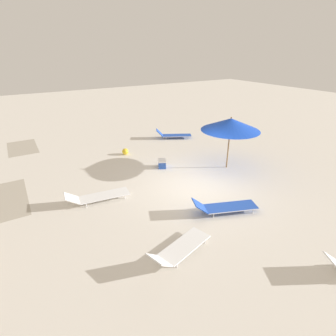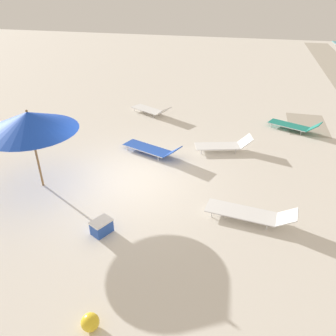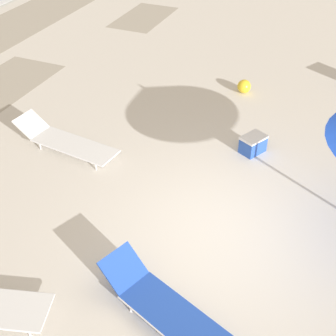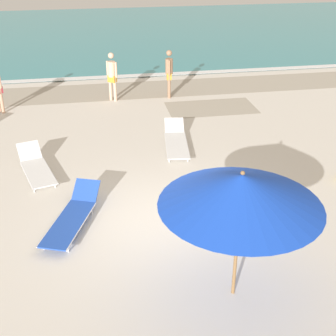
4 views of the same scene
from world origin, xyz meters
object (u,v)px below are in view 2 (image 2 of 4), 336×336
(beach_umbrella, at_px, (29,122))
(sun_lounger_near_water_left, at_px, (224,145))
(cooler_box, at_px, (102,227))
(sun_lounger_beside_umbrella, at_px, (294,126))
(sun_lounger_mid_beach_solo, at_px, (151,110))
(sun_lounger_mid_beach_pair_a, at_px, (152,149))
(beach_ball, at_px, (90,322))
(sun_lounger_near_water_right, at_px, (250,213))

(beach_umbrella, height_order, sun_lounger_near_water_left, beach_umbrella)
(beach_umbrella, relative_size, cooler_box, 4.33)
(sun_lounger_beside_umbrella, distance_m, sun_lounger_near_water_left, 3.66)
(sun_lounger_mid_beach_solo, bearing_deg, beach_umbrella, 15.17)
(sun_lounger_beside_umbrella, bearing_deg, sun_lounger_mid_beach_solo, -69.21)
(beach_umbrella, xyz_separation_m, sun_lounger_mid_beach_pair_a, (-2.77, 2.64, -1.86))
(sun_lounger_near_water_left, bearing_deg, sun_lounger_mid_beach_pair_a, -85.64)
(sun_lounger_mid_beach_pair_a, xyz_separation_m, beach_ball, (6.76, 0.84, -0.04))
(sun_lounger_near_water_right, bearing_deg, beach_umbrella, -84.67)
(beach_umbrella, xyz_separation_m, beach_ball, (3.99, 3.48, -1.90))
(sun_lounger_near_water_left, xyz_separation_m, sun_lounger_mid_beach_solo, (-2.94, -3.62, -0.00))
(beach_ball, bearing_deg, cooler_box, -160.62)
(beach_umbrella, height_order, sun_lounger_beside_umbrella, beach_umbrella)
(beach_umbrella, distance_m, sun_lounger_mid_beach_solo, 7.04)
(sun_lounger_beside_umbrella, height_order, sun_lounger_mid_beach_pair_a, sun_lounger_beside_umbrella)
(sun_lounger_near_water_right, height_order, cooler_box, sun_lounger_near_water_right)
(sun_lounger_beside_umbrella, relative_size, sun_lounger_mid_beach_solo, 1.00)
(sun_lounger_near_water_right, distance_m, sun_lounger_mid_beach_pair_a, 4.56)
(sun_lounger_near_water_right, relative_size, sun_lounger_mid_beach_pair_a, 1.01)
(beach_umbrella, height_order, sun_lounger_mid_beach_solo, beach_umbrella)
(beach_umbrella, bearing_deg, sun_lounger_mid_beach_pair_a, 136.35)
(sun_lounger_near_water_right, bearing_deg, cooler_box, -61.42)
(sun_lounger_near_water_right, bearing_deg, beach_ball, -27.88)
(sun_lounger_near_water_left, height_order, cooler_box, sun_lounger_near_water_left)
(sun_lounger_mid_beach_solo, xyz_separation_m, cooler_box, (8.19, 1.15, -0.02))
(sun_lounger_near_water_left, distance_m, sun_lounger_mid_beach_pair_a, 2.63)
(sun_lounger_beside_umbrella, distance_m, cooler_box, 9.32)
(sun_lounger_near_water_left, height_order, sun_lounger_near_water_right, sun_lounger_near_water_left)
(cooler_box, bearing_deg, beach_ball, 46.58)
(sun_lounger_mid_beach_pair_a, relative_size, beach_ball, 6.99)
(sun_lounger_mid_beach_solo, height_order, beach_ball, sun_lounger_mid_beach_solo)
(sun_lounger_near_water_right, bearing_deg, sun_lounger_mid_beach_solo, -138.65)
(sun_lounger_mid_beach_solo, bearing_deg, beach_ball, 38.39)
(beach_umbrella, height_order, cooler_box, beach_umbrella)
(sun_lounger_near_water_left, bearing_deg, cooler_box, -41.52)
(sun_lounger_mid_beach_pair_a, relative_size, cooler_box, 3.82)
(beach_umbrella, relative_size, beach_ball, 7.92)
(sun_lounger_near_water_right, xyz_separation_m, cooler_box, (1.40, -3.51, -0.02))
(beach_ball, bearing_deg, sun_lounger_mid_beach_solo, -169.29)
(sun_lounger_beside_umbrella, xyz_separation_m, sun_lounger_mid_beach_pair_a, (3.46, -5.10, -0.01))
(sun_lounger_near_water_right, height_order, sun_lounger_mid_beach_pair_a, sun_lounger_mid_beach_pair_a)
(sun_lounger_near_water_left, bearing_deg, beach_ball, -28.22)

